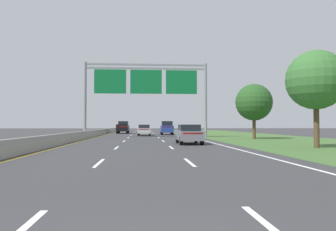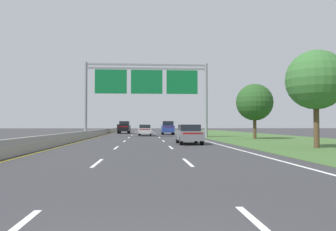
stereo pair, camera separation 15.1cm
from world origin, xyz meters
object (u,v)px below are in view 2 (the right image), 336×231
at_px(pickup_truck_black, 124,127).
at_px(car_silver_centre_lane_sedan, 145,130).
at_px(roadside_tree_near, 316,80).
at_px(car_blue_right_lane_suv, 168,128).
at_px(car_grey_right_lane_sedan, 189,134).
at_px(roadside_tree_mid, 255,102).
at_px(overhead_sign_gantry, 147,85).

xyz_separation_m(pickup_truck_black, car_silver_centre_lane_sedan, (3.75, -11.33, -0.26)).
bearing_deg(car_silver_centre_lane_sedan, pickup_truck_black, 19.46).
height_order(pickup_truck_black, roadside_tree_near, roadside_tree_near).
relative_size(car_blue_right_lane_suv, car_grey_right_lane_sedan, 1.07).
xyz_separation_m(roadside_tree_near, roadside_tree_mid, (0.68, 14.41, -0.51)).
distance_m(car_grey_right_lane_sedan, roadside_tree_near, 10.22).
bearing_deg(roadside_tree_near, car_silver_centre_lane_sedan, 112.36).
distance_m(car_blue_right_lane_suv, roadside_tree_mid, 18.97).
height_order(car_blue_right_lane_suv, car_grey_right_lane_sedan, car_blue_right_lane_suv).
bearing_deg(roadside_tree_mid, car_grey_right_lane_sedan, -133.55).
xyz_separation_m(overhead_sign_gantry, roadside_tree_near, (11.11, -19.30, -1.94)).
bearing_deg(overhead_sign_gantry, pickup_truck_black, 101.40).
relative_size(pickup_truck_black, roadside_tree_mid, 0.90).
relative_size(pickup_truck_black, car_grey_right_lane_sedan, 1.23).
bearing_deg(car_blue_right_lane_suv, car_silver_centre_lane_sedan, 136.73).
bearing_deg(car_blue_right_lane_suv, overhead_sign_gantry, 164.88).
distance_m(car_silver_centre_lane_sedan, roadside_tree_mid, 18.01).
distance_m(overhead_sign_gantry, pickup_truck_black, 20.61).
relative_size(car_grey_right_lane_sedan, roadside_tree_near, 0.68).
distance_m(car_blue_right_lane_suv, roadside_tree_near, 32.28).
relative_size(roadside_tree_near, roadside_tree_mid, 1.08).
relative_size(overhead_sign_gantry, car_silver_centre_lane_sedan, 3.39).
bearing_deg(car_silver_centre_lane_sedan, car_blue_right_lane_suv, -42.90).
xyz_separation_m(car_silver_centre_lane_sedan, car_grey_right_lane_sedan, (3.54, -21.94, 0.00)).
bearing_deg(roadside_tree_mid, overhead_sign_gantry, 157.48).
bearing_deg(overhead_sign_gantry, roadside_tree_mid, -22.52).
relative_size(car_silver_centre_lane_sedan, car_grey_right_lane_sedan, 1.01).
bearing_deg(roadside_tree_near, pickup_truck_black, 111.20).
xyz_separation_m(overhead_sign_gantry, roadside_tree_mid, (11.79, -4.89, -2.45)).
relative_size(overhead_sign_gantry, roadside_tree_mid, 2.49).
bearing_deg(pickup_truck_black, car_silver_centre_lane_sedan, -160.79).
relative_size(car_silver_centre_lane_sedan, roadside_tree_near, 0.68).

